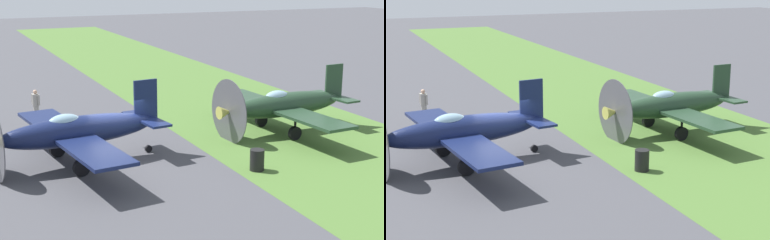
% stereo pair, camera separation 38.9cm
% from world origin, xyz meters
% --- Properties ---
extents(ground_plane, '(160.00, 160.00, 0.00)m').
position_xyz_m(ground_plane, '(0.00, 0.00, 0.00)').
color(ground_plane, '#424247').
extents(grass_verge, '(120.00, 11.00, 0.01)m').
position_xyz_m(grass_verge, '(0.00, -9.31, 0.00)').
color(grass_verge, '#476B2D').
rests_on(grass_verge, ground).
extents(airplane_lead, '(9.95, 7.90, 3.53)m').
position_xyz_m(airplane_lead, '(-0.28, 1.96, 1.48)').
color(airplane_lead, '#141E47').
rests_on(airplane_lead, ground).
extents(airplane_wingman, '(9.62, 7.61, 3.42)m').
position_xyz_m(airplane_wingman, '(0.62, -8.91, 1.43)').
color(airplane_wingman, '#233D28').
rests_on(airplane_wingman, ground).
extents(ground_crew_mechanic, '(0.55, 0.39, 1.73)m').
position_xyz_m(ground_crew_mechanic, '(8.13, 2.23, 0.91)').
color(ground_crew_mechanic, '#9E998E').
rests_on(ground_crew_mechanic, ground).
extents(fuel_drum, '(0.60, 0.60, 0.90)m').
position_xyz_m(fuel_drum, '(-4.05, -4.70, 0.45)').
color(fuel_drum, black).
rests_on(fuel_drum, ground).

